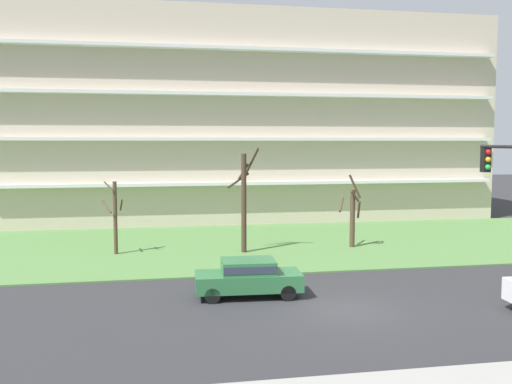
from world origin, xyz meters
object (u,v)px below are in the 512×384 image
Objects in this scene: tree_center at (352,214)px; sedan_green_center_left at (248,276)px; tree_far_left at (115,216)px; tree_left at (244,199)px.

tree_center is 1.01× the size of sedan_green_center_left.
tree_far_left is at bearing 178.61° from tree_center.
sedan_green_center_left is at bearing -58.22° from tree_far_left.
sedan_green_center_left is (6.06, -9.78, -1.38)m from tree_far_left.
tree_far_left is at bearing 174.45° from tree_left.
tree_left is at bearing -95.13° from sedan_green_center_left.
tree_far_left is 0.94× the size of tree_center.
sedan_green_center_left is (-1.26, -9.06, -2.28)m from tree_left.
tree_far_left is 14.03m from tree_center.
tree_far_left is at bearing -55.44° from sedan_green_center_left.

